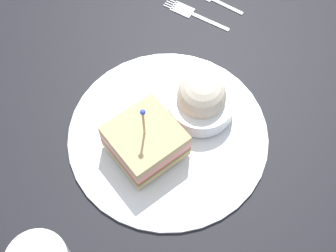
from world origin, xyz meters
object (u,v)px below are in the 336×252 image
(coleslaw_bowl, at_px, (200,98))
(fork, at_px, (190,12))
(sandwich_half_center, at_px, (145,141))
(plate, at_px, (168,134))

(coleslaw_bowl, relative_size, fork, 0.83)
(sandwich_half_center, relative_size, fork, 0.92)
(sandwich_half_center, relative_size, coleslaw_bowl, 1.11)
(sandwich_half_center, bearing_deg, plate, 90.09)
(sandwich_half_center, bearing_deg, coleslaw_bowl, 91.48)
(sandwich_half_center, bearing_deg, fork, 125.03)
(plate, relative_size, sandwich_half_center, 2.68)
(sandwich_half_center, height_order, coleslaw_bowl, sandwich_half_center)
(plate, xyz_separation_m, fork, (-0.15, 0.17, -0.00))
(coleslaw_bowl, bearing_deg, sandwich_half_center, -88.52)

